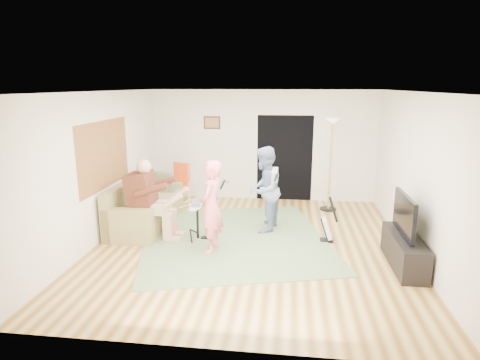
{
  "coord_description": "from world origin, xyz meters",
  "views": [
    {
      "loc": [
        0.64,
        -6.76,
        2.81
      ],
      "look_at": [
        -0.23,
        0.3,
        1.12
      ],
      "focal_mm": 30.0,
      "sensor_mm": 36.0,
      "label": 1
    }
  ],
  "objects_px": {
    "tv_cabinet": "(404,251)",
    "torchiere_lamp": "(331,148)",
    "drum_kit": "(198,222)",
    "guitarist": "(264,190)",
    "guitar_spare": "(327,229)",
    "singer": "(211,207)",
    "television": "(404,215)",
    "dining_chair": "(178,191)",
    "sofa": "(143,210)"
  },
  "relations": [
    {
      "from": "tv_cabinet",
      "to": "torchiere_lamp",
      "type": "bearing_deg",
      "value": 107.79
    },
    {
      "from": "drum_kit",
      "to": "guitarist",
      "type": "xyz_separation_m",
      "value": [
        1.2,
        0.59,
        0.51
      ]
    },
    {
      "from": "drum_kit",
      "to": "guitar_spare",
      "type": "distance_m",
      "value": 2.4
    },
    {
      "from": "guitar_spare",
      "to": "singer",
      "type": "bearing_deg",
      "value": -161.38
    },
    {
      "from": "guitar_spare",
      "to": "tv_cabinet",
      "type": "bearing_deg",
      "value": -39.12
    },
    {
      "from": "singer",
      "to": "guitar_spare",
      "type": "xyz_separation_m",
      "value": [
        2.03,
        0.68,
        -0.55
      ]
    },
    {
      "from": "singer",
      "to": "guitar_spare",
      "type": "distance_m",
      "value": 2.21
    },
    {
      "from": "television",
      "to": "guitarist",
      "type": "bearing_deg",
      "value": 149.55
    },
    {
      "from": "torchiere_lamp",
      "to": "television",
      "type": "bearing_deg",
      "value": -73.13
    },
    {
      "from": "dining_chair",
      "to": "torchiere_lamp",
      "type": "bearing_deg",
      "value": 22.46
    },
    {
      "from": "sofa",
      "to": "television",
      "type": "height_order",
      "value": "television"
    },
    {
      "from": "singer",
      "to": "television",
      "type": "height_order",
      "value": "singer"
    },
    {
      "from": "guitar_spare",
      "to": "television",
      "type": "height_order",
      "value": "television"
    },
    {
      "from": "sofa",
      "to": "guitar_spare",
      "type": "distance_m",
      "value": 3.72
    },
    {
      "from": "sofa",
      "to": "guitarist",
      "type": "relative_size",
      "value": 1.36
    },
    {
      "from": "sofa",
      "to": "dining_chair",
      "type": "height_order",
      "value": "dining_chair"
    },
    {
      "from": "torchiere_lamp",
      "to": "drum_kit",
      "type": "bearing_deg",
      "value": -140.58
    },
    {
      "from": "television",
      "to": "guitar_spare",
      "type": "bearing_deg",
      "value": 139.59
    },
    {
      "from": "guitar_spare",
      "to": "television",
      "type": "xyz_separation_m",
      "value": [
        1.06,
        -0.9,
        0.61
      ]
    },
    {
      "from": "television",
      "to": "torchiere_lamp",
      "type": "bearing_deg",
      "value": 106.87
    },
    {
      "from": "guitar_spare",
      "to": "torchiere_lamp",
      "type": "xyz_separation_m",
      "value": [
        0.19,
        1.95,
        1.19
      ]
    },
    {
      "from": "sofa",
      "to": "dining_chair",
      "type": "distance_m",
      "value": 1.37
    },
    {
      "from": "television",
      "to": "dining_chair",
      "type": "bearing_deg",
      "value": 148.29
    },
    {
      "from": "drum_kit",
      "to": "television",
      "type": "height_order",
      "value": "television"
    },
    {
      "from": "dining_chair",
      "to": "guitarist",
      "type": "bearing_deg",
      "value": -13.14
    },
    {
      "from": "singer",
      "to": "torchiere_lamp",
      "type": "relative_size",
      "value": 0.76
    },
    {
      "from": "singer",
      "to": "dining_chair",
      "type": "relative_size",
      "value": 1.56
    },
    {
      "from": "drum_kit",
      "to": "television",
      "type": "distance_m",
      "value": 3.57
    },
    {
      "from": "sofa",
      "to": "torchiere_lamp",
      "type": "distance_m",
      "value": 4.31
    },
    {
      "from": "singer",
      "to": "television",
      "type": "distance_m",
      "value": 3.09
    },
    {
      "from": "singer",
      "to": "tv_cabinet",
      "type": "distance_m",
      "value": 3.19
    },
    {
      "from": "drum_kit",
      "to": "torchiere_lamp",
      "type": "relative_size",
      "value": 0.35
    },
    {
      "from": "torchiere_lamp",
      "to": "dining_chair",
      "type": "height_order",
      "value": "torchiere_lamp"
    },
    {
      "from": "singer",
      "to": "torchiere_lamp",
      "type": "height_order",
      "value": "torchiere_lamp"
    },
    {
      "from": "tv_cabinet",
      "to": "guitarist",
      "type": "bearing_deg",
      "value": 150.1
    },
    {
      "from": "sofa",
      "to": "dining_chair",
      "type": "xyz_separation_m",
      "value": [
        0.38,
        1.32,
        0.06
      ]
    },
    {
      "from": "sofa",
      "to": "guitar_spare",
      "type": "height_order",
      "value": "sofa"
    },
    {
      "from": "singer",
      "to": "television",
      "type": "xyz_separation_m",
      "value": [
        3.09,
        -0.22,
        0.05
      ]
    },
    {
      "from": "singer",
      "to": "guitarist",
      "type": "distance_m",
      "value": 1.38
    },
    {
      "from": "guitarist",
      "to": "tv_cabinet",
      "type": "bearing_deg",
      "value": 69.93
    },
    {
      "from": "drum_kit",
      "to": "guitar_spare",
      "type": "xyz_separation_m",
      "value": [
        2.39,
        0.17,
        -0.08
      ]
    },
    {
      "from": "sofa",
      "to": "drum_kit",
      "type": "distance_m",
      "value": 1.45
    },
    {
      "from": "guitarist",
      "to": "torchiere_lamp",
      "type": "height_order",
      "value": "torchiere_lamp"
    },
    {
      "from": "guitarist",
      "to": "torchiere_lamp",
      "type": "relative_size",
      "value": 0.8
    },
    {
      "from": "dining_chair",
      "to": "television",
      "type": "height_order",
      "value": "television"
    },
    {
      "from": "singer",
      "to": "sofa",
      "type": "bearing_deg",
      "value": -118.21
    },
    {
      "from": "guitar_spare",
      "to": "torchiere_lamp",
      "type": "relative_size",
      "value": 0.41
    },
    {
      "from": "sofa",
      "to": "singer",
      "type": "bearing_deg",
      "value": -34.88
    },
    {
      "from": "singer",
      "to": "tv_cabinet",
      "type": "height_order",
      "value": "singer"
    },
    {
      "from": "sofa",
      "to": "television",
      "type": "relative_size",
      "value": 2.16
    }
  ]
}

